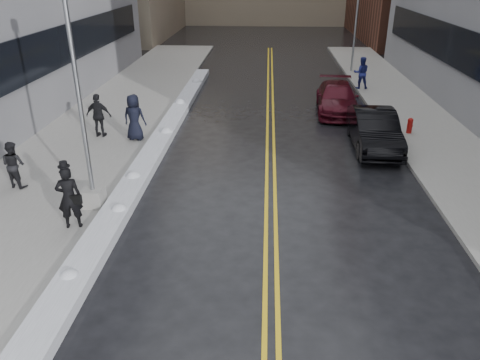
# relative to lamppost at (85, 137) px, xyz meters

# --- Properties ---
(ground) EXTENTS (160.00, 160.00, 0.00)m
(ground) POSITION_rel_lamppost_xyz_m (3.30, -2.00, -2.53)
(ground) COLOR black
(ground) RESTS_ON ground
(sidewalk_west) EXTENTS (5.50, 50.00, 0.15)m
(sidewalk_west) POSITION_rel_lamppost_xyz_m (-2.45, 8.00, -2.46)
(sidewalk_west) COLOR gray
(sidewalk_west) RESTS_ON ground
(sidewalk_east) EXTENTS (4.00, 50.00, 0.15)m
(sidewalk_east) POSITION_rel_lamppost_xyz_m (13.30, 8.00, -2.46)
(sidewalk_east) COLOR gray
(sidewalk_east) RESTS_ON ground
(lane_line_left) EXTENTS (0.12, 50.00, 0.01)m
(lane_line_left) POSITION_rel_lamppost_xyz_m (5.65, 8.00, -2.53)
(lane_line_left) COLOR gold
(lane_line_left) RESTS_ON ground
(lane_line_right) EXTENTS (0.12, 50.00, 0.01)m
(lane_line_right) POSITION_rel_lamppost_xyz_m (5.95, 8.00, -2.53)
(lane_line_right) COLOR gold
(lane_line_right) RESTS_ON ground
(snow_ridge) EXTENTS (0.90, 30.00, 0.34)m
(snow_ridge) POSITION_rel_lamppost_xyz_m (0.85, 6.00, -2.36)
(snow_ridge) COLOR silver
(snow_ridge) RESTS_ON ground
(lamppost) EXTENTS (0.65, 0.65, 7.62)m
(lamppost) POSITION_rel_lamppost_xyz_m (0.00, 0.00, 0.00)
(lamppost) COLOR gray
(lamppost) RESTS_ON sidewalk_west
(fire_hydrant) EXTENTS (0.26, 0.26, 0.73)m
(fire_hydrant) POSITION_rel_lamppost_xyz_m (12.30, 8.00, -1.98)
(fire_hydrant) COLOR maroon
(fire_hydrant) RESTS_ON sidewalk_east
(traffic_signal) EXTENTS (0.16, 0.20, 6.00)m
(traffic_signal) POSITION_rel_lamppost_xyz_m (11.80, 22.00, 0.87)
(traffic_signal) COLOR gray
(traffic_signal) RESTS_ON sidewalk_east
(pedestrian_fedora) EXTENTS (0.81, 0.63, 1.97)m
(pedestrian_fedora) POSITION_rel_lamppost_xyz_m (-0.17, -1.37, -1.40)
(pedestrian_fedora) COLOR black
(pedestrian_fedora) RESTS_ON sidewalk_west
(pedestrian_b) EXTENTS (0.98, 0.86, 1.69)m
(pedestrian_b) POSITION_rel_lamppost_xyz_m (-3.24, 1.28, -1.54)
(pedestrian_b) COLOR black
(pedestrian_b) RESTS_ON sidewalk_west
(pedestrian_c) EXTENTS (1.10, 0.81, 2.07)m
(pedestrian_c) POSITION_rel_lamppost_xyz_m (-0.28, 6.37, -1.35)
(pedestrian_c) COLOR black
(pedestrian_c) RESTS_ON sidewalk_west
(pedestrian_d) EXTENTS (1.19, 0.57, 1.98)m
(pedestrian_d) POSITION_rel_lamppost_xyz_m (-2.01, 6.71, -1.39)
(pedestrian_d) COLOR black
(pedestrian_d) RESTS_ON sidewalk_west
(pedestrian_east) EXTENTS (0.96, 0.75, 1.97)m
(pedestrian_east) POSITION_rel_lamppost_xyz_m (11.50, 16.64, -1.40)
(pedestrian_east) COLOR navy
(pedestrian_east) RESTS_ON sidewalk_east
(car_black) EXTENTS (1.86, 5.08, 1.66)m
(car_black) POSITION_rel_lamppost_xyz_m (10.28, 6.30, -1.70)
(car_black) COLOR black
(car_black) RESTS_ON ground
(car_maroon) EXTENTS (2.47, 5.39, 1.53)m
(car_maroon) POSITION_rel_lamppost_xyz_m (9.40, 11.76, -1.77)
(car_maroon) COLOR #3D0913
(car_maroon) RESTS_ON ground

